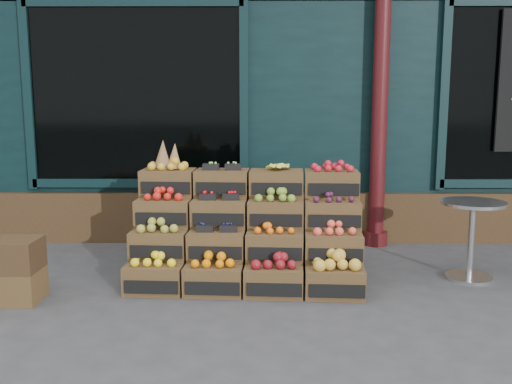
{
  "coord_description": "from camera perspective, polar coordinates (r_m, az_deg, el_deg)",
  "views": [
    {
      "loc": [
        -0.16,
        -4.52,
        1.71
      ],
      "look_at": [
        -0.2,
        0.7,
        0.85
      ],
      "focal_mm": 40.0,
      "sensor_mm": 36.0,
      "label": 1
    }
  ],
  "objects": [
    {
      "name": "shopkeeper",
      "position": [
        7.45,
        -8.91,
        3.95
      ],
      "size": [
        0.84,
        0.64,
        2.05
      ],
      "primitive_type": "imported",
      "rotation": [
        0.0,
        0.0,
        2.92
      ],
      "color": "#164E28",
      "rests_on": "ground"
    },
    {
      "name": "bistro_table",
      "position": [
        5.77,
        20.76,
        -3.66
      ],
      "size": [
        0.6,
        0.6,
        0.75
      ],
      "rotation": [
        0.0,
        0.0,
        0.31
      ],
      "color": "#B6B7BD",
      "rests_on": "ground"
    },
    {
      "name": "spare_crates",
      "position": [
        5.31,
        -23.57,
        -7.18
      ],
      "size": [
        0.54,
        0.38,
        0.54
      ],
      "rotation": [
        0.0,
        0.0,
        -0.01
      ],
      "color": "#513A20",
      "rests_on": "ground"
    },
    {
      "name": "shop_facade",
      "position": [
        9.65,
        1.45,
        13.42
      ],
      "size": [
        12.0,
        6.24,
        4.8
      ],
      "color": "black",
      "rests_on": "ground"
    },
    {
      "name": "crate_display",
      "position": [
        5.42,
        -0.9,
        -4.57
      ],
      "size": [
        2.16,
        1.14,
        1.32
      ],
      "rotation": [
        0.0,
        0.0,
        -0.06
      ],
      "color": "#513A20",
      "rests_on": "ground"
    },
    {
      "name": "ground",
      "position": [
        4.83,
        2.35,
        -11.37
      ],
      "size": [
        60.0,
        60.0,
        0.0
      ],
      "primitive_type": "plane",
      "color": "#3C3C3E",
      "rests_on": "ground"
    }
  ]
}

